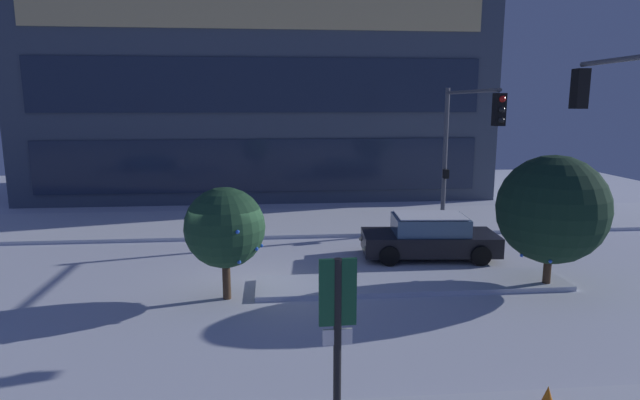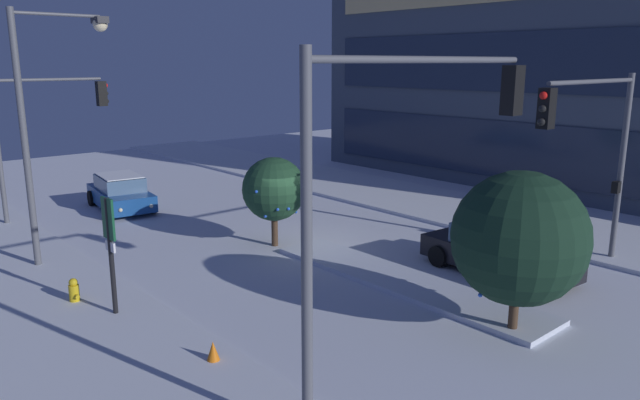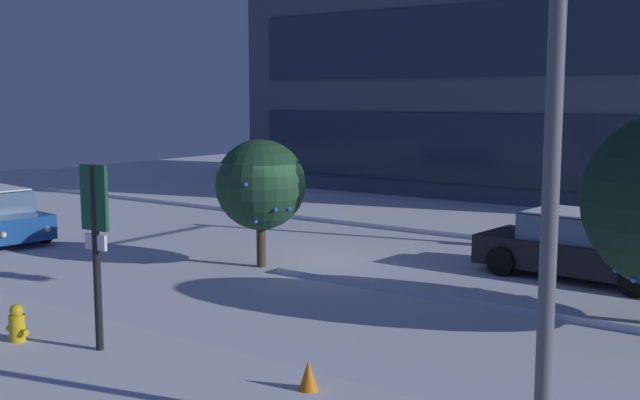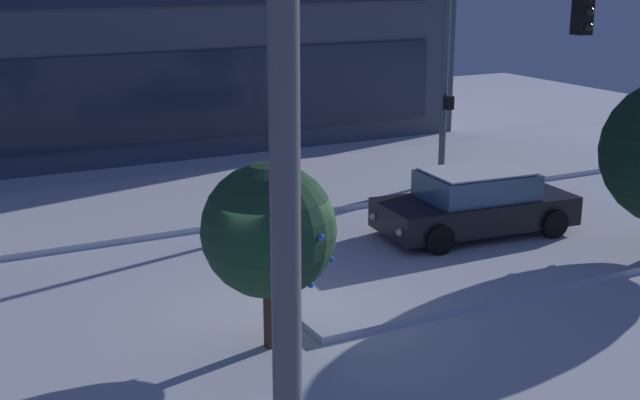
# 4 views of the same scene
# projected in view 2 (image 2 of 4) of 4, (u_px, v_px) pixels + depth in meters

# --- Properties ---
(ground) EXTENTS (52.00, 52.00, 0.00)m
(ground) POSITION_uv_depth(u_px,v_px,m) (291.00, 245.00, 20.46)
(ground) COLOR silver
(curb_strip_near) EXTENTS (52.00, 5.20, 0.14)m
(curb_strip_near) POSITION_uv_depth(u_px,v_px,m) (30.00, 309.00, 15.02)
(curb_strip_near) COLOR silver
(curb_strip_near) RESTS_ON ground
(curb_strip_far) EXTENTS (52.00, 5.20, 0.14)m
(curb_strip_far) POSITION_uv_depth(u_px,v_px,m) (443.00, 205.00, 25.87)
(curb_strip_far) COLOR silver
(curb_strip_far) RESTS_ON ground
(median_strip) EXTENTS (9.00, 1.80, 0.14)m
(median_strip) POSITION_uv_depth(u_px,v_px,m) (402.00, 281.00, 16.95)
(median_strip) COLOR silver
(median_strip) RESTS_ON ground
(car_near) EXTENTS (4.56, 2.47, 1.49)m
(car_near) POSITION_uv_depth(u_px,v_px,m) (120.00, 193.00, 25.34)
(car_near) COLOR #19478C
(car_near) RESTS_ON ground
(car_far) EXTENTS (4.73, 2.38, 1.49)m
(car_far) POSITION_uv_depth(u_px,v_px,m) (499.00, 251.00, 17.59)
(car_far) COLOR black
(car_far) RESTS_ON ground
(traffic_light_corner_near_right) EXTENTS (0.32, 5.84, 6.38)m
(traffic_light_corner_near_right) POSITION_uv_depth(u_px,v_px,m) (409.00, 158.00, 10.28)
(traffic_light_corner_near_right) COLOR #565960
(traffic_light_corner_near_right) RESTS_ON ground
(traffic_light_corner_near_left) EXTENTS (0.32, 4.44, 5.68)m
(traffic_light_corner_near_left) POSITION_uv_depth(u_px,v_px,m) (46.00, 119.00, 23.12)
(traffic_light_corner_near_left) COLOR #565960
(traffic_light_corner_near_left) RESTS_ON ground
(traffic_light_corner_far_right) EXTENTS (0.32, 5.25, 5.82)m
(traffic_light_corner_far_right) POSITION_uv_depth(u_px,v_px,m) (594.00, 138.00, 16.68)
(traffic_light_corner_far_right) COLOR #565960
(traffic_light_corner_far_right) RESTS_ON ground
(street_lamp_arched) EXTENTS (0.56, 2.82, 7.63)m
(street_lamp_arched) POSITION_uv_depth(u_px,v_px,m) (48.00, 103.00, 17.54)
(street_lamp_arched) COLOR #565960
(street_lamp_arched) RESTS_ON ground
(fire_hydrant) EXTENTS (0.48, 0.26, 0.75)m
(fire_hydrant) POSITION_uv_depth(u_px,v_px,m) (74.00, 293.00, 15.32)
(fire_hydrant) COLOR gold
(fire_hydrant) RESTS_ON ground
(parking_info_sign) EXTENTS (0.55, 0.12, 3.03)m
(parking_info_sign) POSITION_uv_depth(u_px,v_px,m) (110.00, 242.00, 14.23)
(parking_info_sign) COLOR black
(parking_info_sign) RESTS_ON ground
(decorated_tree_median) EXTENTS (2.15, 2.15, 3.05)m
(decorated_tree_median) POSITION_uv_depth(u_px,v_px,m) (274.00, 189.00, 20.02)
(decorated_tree_median) COLOR #473323
(decorated_tree_median) RESTS_ON ground
(decorated_tree_left_of_median) EXTENTS (3.06, 3.06, 3.82)m
(decorated_tree_left_of_median) POSITION_uv_depth(u_px,v_px,m) (519.00, 238.00, 13.33)
(decorated_tree_left_of_median) COLOR #473323
(decorated_tree_left_of_median) RESTS_ON ground
(construction_cone) EXTENTS (0.36, 0.36, 0.55)m
(construction_cone) POSITION_uv_depth(u_px,v_px,m) (213.00, 354.00, 12.29)
(construction_cone) COLOR orange
(construction_cone) RESTS_ON ground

